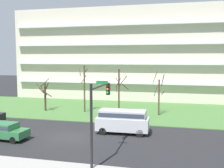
% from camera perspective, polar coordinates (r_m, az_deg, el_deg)
% --- Properties ---
extents(ground, '(160.00, 160.00, 0.00)m').
position_cam_1_polar(ground, '(26.09, -9.22, -11.23)').
color(ground, '#232326').
extents(grass_lawn_strip, '(80.00, 16.00, 0.08)m').
position_cam_1_polar(grass_lawn_strip, '(39.00, -1.31, -5.48)').
color(grass_lawn_strip, '#477238').
rests_on(grass_lawn_strip, ground).
extents(apartment_building, '(39.24, 11.41, 16.38)m').
position_cam_1_polar(apartment_building, '(51.20, 2.42, 6.32)').
color(apartment_building, beige).
rests_on(apartment_building, ground).
extents(tree_far_left, '(2.25, 2.09, 4.67)m').
position_cam_1_polar(tree_far_left, '(38.73, -14.22, -2.17)').
color(tree_far_left, '#423023').
rests_on(tree_far_left, ground).
extents(tree_left, '(1.22, 1.31, 6.50)m').
position_cam_1_polar(tree_left, '(36.87, -5.96, -0.77)').
color(tree_left, '#4C3828').
rests_on(tree_left, ground).
extents(tree_center, '(1.73, 2.32, 6.05)m').
position_cam_1_polar(tree_center, '(36.04, 1.59, -1.25)').
color(tree_center, '#423023').
rests_on(tree_center, ground).
extents(tree_right, '(1.57, 1.24, 5.73)m').
position_cam_1_polar(tree_right, '(35.17, 10.01, -2.30)').
color(tree_right, '#4C3828').
rests_on(tree_right, ground).
extents(sedan_green_near_left, '(4.50, 2.05, 1.57)m').
position_cam_1_polar(sedan_green_near_left, '(26.79, -22.10, -9.19)').
color(sedan_green_near_left, '#2D6B3D').
rests_on(sedan_green_near_left, ground).
extents(van_silver_center_left, '(5.24, 2.11, 2.36)m').
position_cam_1_polar(van_silver_center_left, '(26.73, 2.27, -7.66)').
color(van_silver_center_left, '#B7BABF').
rests_on(van_silver_center_left, ground).
extents(traffic_signal_mast, '(0.90, 4.98, 5.85)m').
position_cam_1_polar(traffic_signal_mast, '(19.24, -2.91, -4.91)').
color(traffic_signal_mast, black).
rests_on(traffic_signal_mast, ground).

